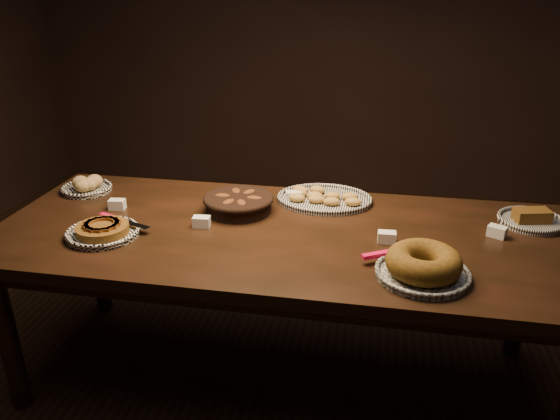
% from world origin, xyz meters
% --- Properties ---
extents(ground, '(5.00, 5.00, 0.00)m').
position_xyz_m(ground, '(0.00, 0.00, 0.00)').
color(ground, black).
rests_on(ground, ground).
extents(buffet_table, '(2.40, 1.00, 0.75)m').
position_xyz_m(buffet_table, '(0.00, 0.00, 0.68)').
color(buffet_table, black).
rests_on(buffet_table, ground).
extents(apple_tart_plate, '(0.33, 0.29, 0.06)m').
position_xyz_m(apple_tart_plate, '(-0.71, -0.18, 0.77)').
color(apple_tart_plate, white).
rests_on(apple_tart_plate, buffet_table).
extents(madeleine_platter, '(0.44, 0.35, 0.05)m').
position_xyz_m(madeleine_platter, '(0.13, 0.35, 0.77)').
color(madeleine_platter, black).
rests_on(madeleine_platter, buffet_table).
extents(bundt_cake_plate, '(0.38, 0.36, 0.10)m').
position_xyz_m(bundt_cake_plate, '(0.54, -0.28, 0.79)').
color(bundt_cake_plate, black).
rests_on(bundt_cake_plate, buffet_table).
extents(croissant_basket, '(0.35, 0.35, 0.08)m').
position_xyz_m(croissant_basket, '(-0.23, 0.17, 0.79)').
color(croissant_basket, black).
rests_on(croissant_basket, buffet_table).
extents(bread_roll_plate, '(0.24, 0.24, 0.08)m').
position_xyz_m(bread_roll_plate, '(-1.02, 0.27, 0.78)').
color(bread_roll_plate, white).
rests_on(bread_roll_plate, buffet_table).
extents(loaf_plate, '(0.27, 0.27, 0.06)m').
position_xyz_m(loaf_plate, '(1.02, 0.26, 0.77)').
color(loaf_plate, black).
rests_on(loaf_plate, buffet_table).
extents(tent_cards, '(1.71, 0.42, 0.04)m').
position_xyz_m(tent_cards, '(0.03, 0.09, 0.77)').
color(tent_cards, white).
rests_on(tent_cards, buffet_table).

